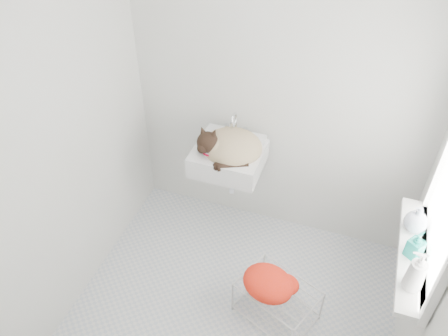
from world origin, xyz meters
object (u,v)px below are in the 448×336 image
(bottle_b, at_px, (412,255))
(bottle_c, at_px, (413,229))
(sink, at_px, (229,150))
(wire_rack, at_px, (277,302))
(cat, at_px, (229,147))
(bottle_a, at_px, (410,287))

(bottle_b, xyz_separation_m, bottle_c, (0.00, 0.21, 0.00))
(sink, height_order, wire_rack, sink)
(sink, xyz_separation_m, bottle_b, (1.29, -0.57, 0.00))
(cat, relative_size, bottle_b, 2.81)
(cat, distance_m, bottle_b, 1.39)
(wire_rack, relative_size, bottle_a, 2.24)
(sink, height_order, bottle_b, sink)
(bottle_b, distance_m, bottle_c, 0.21)
(cat, xyz_separation_m, bottle_a, (1.28, -0.78, -0.04))
(bottle_c, bearing_deg, sink, 164.28)
(cat, relative_size, bottle_a, 2.18)
(cat, distance_m, wire_rack, 1.13)
(bottle_a, bearing_deg, sink, 148.19)
(sink, xyz_separation_m, bottle_c, (1.29, -0.36, 0.00))
(bottle_b, bearing_deg, bottle_a, -90.00)
(wire_rack, xyz_separation_m, bottle_a, (0.71, -0.15, 0.70))
(sink, xyz_separation_m, cat, (0.01, -0.02, 0.04))
(bottle_c, bearing_deg, bottle_a, -90.00)
(bottle_b, bearing_deg, bottle_c, 90.00)
(cat, height_order, bottle_b, cat)
(wire_rack, xyz_separation_m, bottle_b, (0.71, 0.08, 0.70))
(wire_rack, bearing_deg, sink, 131.70)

